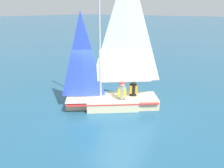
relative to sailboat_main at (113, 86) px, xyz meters
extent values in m
plane|color=#235675|center=(-0.03, 0.03, -0.94)|extent=(260.00, 260.00, 0.00)
cube|color=beige|center=(-0.03, 0.03, -0.72)|extent=(2.43, 2.47, 0.43)
cube|color=beige|center=(-1.05, 1.14, -0.72)|extent=(1.14, 1.15, 0.43)
cube|color=beige|center=(0.99, -1.07, -0.72)|extent=(1.44, 1.43, 0.43)
cube|color=red|center=(-0.03, 0.03, -0.59)|extent=(3.57, 3.70, 0.05)
cube|color=silver|center=(-0.75, 0.81, -0.49)|extent=(2.09, 2.11, 0.04)
cylinder|color=#B7B7BC|center=(-0.36, 0.39, 2.25)|extent=(0.08, 0.08, 5.51)
cylinder|color=#B7B7BC|center=(0.37, -0.40, 0.19)|extent=(1.51, 1.63, 0.07)
pyramid|color=white|center=(0.37, -0.40, 2.55)|extent=(1.42, 1.54, 4.66)
pyramid|color=blue|center=(-0.85, 0.92, 1.33)|extent=(0.92, 0.99, 3.48)
cube|color=black|center=(1.33, -1.44, -0.79)|extent=(0.08, 0.08, 0.30)
cube|color=black|center=(0.10, -0.39, -0.71)|extent=(0.37, 0.37, 0.45)
cylinder|color=gray|center=(0.10, -0.39, -0.23)|extent=(0.42, 0.42, 0.50)
cube|color=yellow|center=(0.10, -0.39, -0.21)|extent=(0.42, 0.43, 0.35)
sphere|color=tan|center=(0.10, -0.39, 0.12)|extent=(0.22, 0.22, 0.22)
cylinder|color=red|center=(0.10, -0.39, 0.20)|extent=(0.30, 0.30, 0.06)
cube|color=black|center=(0.72, -0.55, -0.71)|extent=(0.37, 0.37, 0.45)
cylinder|color=black|center=(0.72, -0.55, -0.23)|extent=(0.42, 0.42, 0.50)
cube|color=orange|center=(0.72, -0.55, -0.21)|extent=(0.42, 0.43, 0.35)
sphere|color=brown|center=(0.72, -0.55, 0.12)|extent=(0.22, 0.22, 0.22)
cylinder|color=red|center=(0.72, -0.55, 0.20)|extent=(0.30, 0.30, 0.06)
camera|label=1|loc=(-6.79, -5.49, 3.10)|focal=35.00mm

